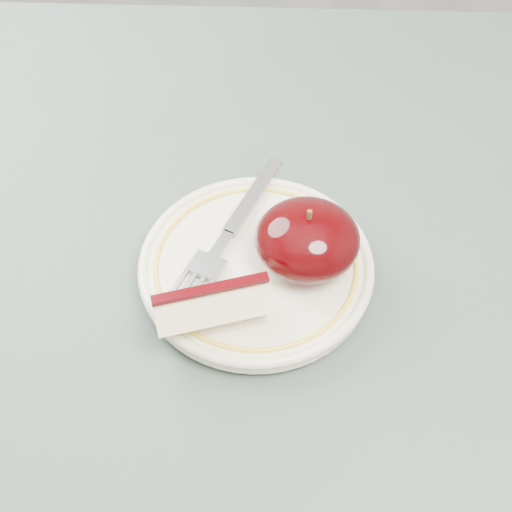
{
  "coord_description": "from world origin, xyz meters",
  "views": [
    {
      "loc": [
        0.12,
        -0.29,
        1.23
      ],
      "look_at": [
        0.11,
        0.06,
        0.78
      ],
      "focal_mm": 50.0,
      "sensor_mm": 36.0,
      "label": 1
    }
  ],
  "objects_px": {
    "plate": "(256,266)",
    "apple_half": "(307,240)",
    "table": "(134,388)",
    "fork": "(228,234)"
  },
  "relations": [
    {
      "from": "table",
      "to": "plate",
      "type": "relative_size",
      "value": 4.66
    },
    {
      "from": "table",
      "to": "fork",
      "type": "distance_m",
      "value": 0.16
    },
    {
      "from": "plate",
      "to": "apple_half",
      "type": "height_order",
      "value": "apple_half"
    },
    {
      "from": "plate",
      "to": "apple_half",
      "type": "relative_size",
      "value": 2.29
    },
    {
      "from": "plate",
      "to": "fork",
      "type": "distance_m",
      "value": 0.04
    },
    {
      "from": "plate",
      "to": "apple_half",
      "type": "bearing_deg",
      "value": 7.67
    },
    {
      "from": "table",
      "to": "apple_half",
      "type": "height_order",
      "value": "apple_half"
    },
    {
      "from": "table",
      "to": "fork",
      "type": "relative_size",
      "value": 5.19
    },
    {
      "from": "table",
      "to": "apple_half",
      "type": "distance_m",
      "value": 0.21
    },
    {
      "from": "table",
      "to": "plate",
      "type": "bearing_deg",
      "value": 30.35
    }
  ]
}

